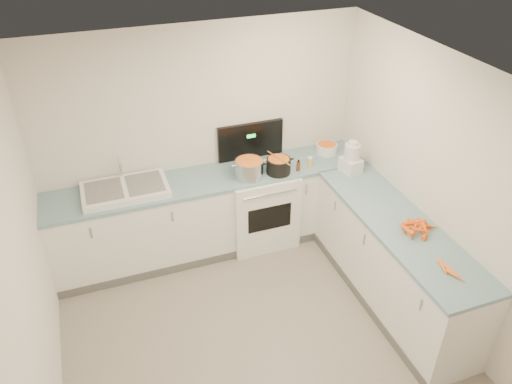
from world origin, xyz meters
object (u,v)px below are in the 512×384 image
object	(u,v)px
steel_pot	(249,170)
food_processor	(351,159)
mixing_bowl	(326,149)
spice_jar	(310,162)
stove	(259,204)
sink	(125,190)
extract_bottle	(298,166)
black_pot	(278,167)

from	to	relation	value
steel_pot	food_processor	bearing A→B (deg)	-13.55
mixing_bowl	spice_jar	xyz separation A→B (m)	(-0.31, -0.22, -0.01)
steel_pot	spice_jar	distance (m)	0.71
spice_jar	stove	bearing A→B (deg)	166.53
stove	food_processor	bearing A→B (deg)	-22.88
stove	mixing_bowl	world-z (taller)	stove
mixing_bowl	food_processor	bearing A→B (deg)	-83.70
sink	spice_jar	world-z (taller)	sink
sink	stove	bearing A→B (deg)	-0.62
sink	spice_jar	bearing A→B (deg)	-4.22
mixing_bowl	spice_jar	size ratio (longest dim) A/B	2.55
stove	food_processor	xyz separation A→B (m)	(0.91, -0.39, 0.62)
stove	extract_bottle	bearing A→B (deg)	-23.84
extract_bottle	sink	bearing A→B (deg)	174.15
mixing_bowl	extract_bottle	world-z (taller)	mixing_bowl
sink	steel_pot	bearing A→B (deg)	-6.29
steel_pot	food_processor	world-z (taller)	food_processor
sink	steel_pot	xyz separation A→B (m)	(1.29, -0.14, 0.05)
black_pot	extract_bottle	distance (m)	0.22
black_pot	mixing_bowl	bearing A→B (deg)	18.04
stove	spice_jar	bearing A→B (deg)	-13.47
steel_pot	extract_bottle	bearing A→B (deg)	-4.82
steel_pot	spice_jar	bearing A→B (deg)	-0.45
extract_bottle	food_processor	distance (m)	0.57
extract_bottle	food_processor	size ratio (longest dim) A/B	0.29
black_pot	spice_jar	xyz separation A→B (m)	(0.38, 0.01, -0.03)
mixing_bowl	extract_bottle	bearing A→B (deg)	-151.33
sink	food_processor	distance (m)	2.40
stove	steel_pot	bearing A→B (deg)	-142.03
extract_bottle	spice_jar	distance (m)	0.16
stove	steel_pot	world-z (taller)	stove
sink	mixing_bowl	size ratio (longest dim) A/B	3.53
mixing_bowl	food_processor	world-z (taller)	food_processor
food_processor	steel_pot	bearing A→B (deg)	166.45
stove	food_processor	world-z (taller)	stove
mixing_bowl	extract_bottle	distance (m)	0.54
steel_pot	food_processor	distance (m)	1.11
black_pot	mixing_bowl	size ratio (longest dim) A/B	1.08
food_processor	black_pot	bearing A→B (deg)	161.83
stove	extract_bottle	world-z (taller)	stove
mixing_bowl	food_processor	size ratio (longest dim) A/B	0.67
black_pot	mixing_bowl	distance (m)	0.73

